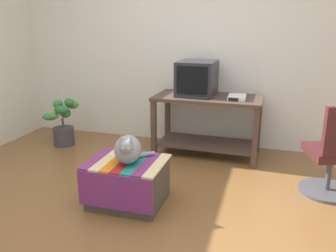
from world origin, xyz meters
TOP-DOWN VIEW (x-y plane):
  - ground_plane at (0.00, 0.00)m, footprint 14.00×14.00m
  - back_wall at (0.00, 2.05)m, footprint 8.00×0.10m
  - desk at (0.32, 1.60)m, footprint 1.28×0.65m
  - tv_monitor at (0.17, 1.66)m, footprint 0.45×0.51m
  - keyboard at (0.16, 1.46)m, footprint 0.41×0.18m
  - book at (0.67, 1.55)m, footprint 0.21×0.28m
  - ottoman_with_blanket at (-0.13, 0.18)m, footprint 0.66×0.55m
  - cat at (-0.11, 0.16)m, footprint 0.34×0.43m
  - potted_plant at (-1.56, 1.38)m, footprint 0.40×0.37m
  - office_chair at (1.64, 0.86)m, footprint 0.52×0.53m
  - stapler at (0.64, 1.42)m, footprint 0.11×0.04m
  - pen at (0.62, 1.66)m, footprint 0.12×0.08m

SIDE VIEW (x-z plane):
  - ground_plane at x=0.00m, z-range 0.00..0.00m
  - ottoman_with_blanket at x=-0.13m, z-range 0.00..0.40m
  - potted_plant at x=-1.56m, z-range -0.02..0.61m
  - office_chair at x=1.64m, z-range -0.06..0.83m
  - desk at x=0.32m, z-range 0.13..0.86m
  - cat at x=-0.11m, z-range 0.38..0.67m
  - pen at x=0.62m, z-range 0.73..0.74m
  - keyboard at x=0.16m, z-range 0.73..0.75m
  - stapler at x=0.64m, z-range 0.73..0.77m
  - book at x=0.67m, z-range 0.73..0.77m
  - tv_monitor at x=0.17m, z-range 0.73..1.13m
  - back_wall at x=0.00m, z-range 0.00..2.60m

